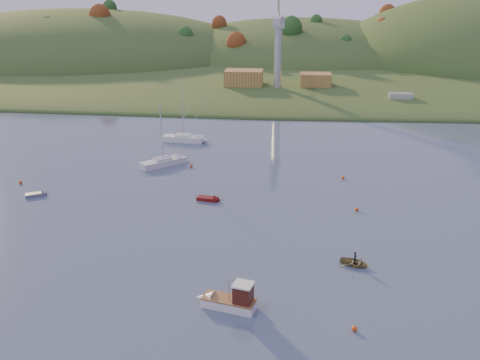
# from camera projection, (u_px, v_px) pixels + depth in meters

# --- Properties ---
(far_shore) EXTENTS (620.00, 220.00, 1.50)m
(far_shore) POSITION_uv_depth(u_px,v_px,m) (281.00, 54.00, 258.51)
(far_shore) COLOR #30491D
(far_shore) RESTS_ON ground
(shore_slope) EXTENTS (640.00, 150.00, 7.00)m
(shore_slope) POSITION_uv_depth(u_px,v_px,m) (276.00, 74.00, 197.57)
(shore_slope) COLOR #30491D
(shore_slope) RESTS_ON ground
(hill_left) EXTENTS (170.00, 140.00, 44.00)m
(hill_left) POSITION_uv_depth(u_px,v_px,m) (77.00, 60.00, 238.80)
(hill_left) COLOR #30491D
(hill_left) RESTS_ON ground
(hill_center) EXTENTS (140.00, 120.00, 36.00)m
(hill_center) POSITION_uv_depth(u_px,v_px,m) (302.00, 60.00, 238.83)
(hill_center) COLOR #30491D
(hill_center) RESTS_ON ground
(hillside_trees) EXTENTS (280.00, 50.00, 32.00)m
(hillside_trees) POSITION_uv_depth(u_px,v_px,m) (278.00, 67.00, 216.32)
(hillside_trees) COLOR #1B4117
(hillside_trees) RESTS_ON ground
(wharf) EXTENTS (42.00, 16.00, 2.40)m
(wharf) POSITION_uv_depth(u_px,v_px,m) (288.00, 92.00, 156.38)
(wharf) COLOR slate
(wharf) RESTS_ON ground
(shed_west) EXTENTS (11.00, 8.00, 4.80)m
(shed_west) POSITION_uv_depth(u_px,v_px,m) (244.00, 78.00, 157.33)
(shed_west) COLOR #9A6733
(shed_west) RESTS_ON wharf
(shed_east) EXTENTS (9.00, 7.00, 4.00)m
(shed_east) POSITION_uv_depth(u_px,v_px,m) (315.00, 80.00, 156.44)
(shed_east) COLOR #9A6733
(shed_east) RESTS_ON wharf
(dock_crane) EXTENTS (3.20, 28.00, 20.30)m
(dock_crane) POSITION_uv_depth(u_px,v_px,m) (278.00, 37.00, 147.93)
(dock_crane) COLOR #B7B7BC
(dock_crane) RESTS_ON wharf
(fishing_boat) EXTENTS (6.42, 3.34, 3.92)m
(fishing_boat) POSITION_uv_depth(u_px,v_px,m) (225.00, 299.00, 51.96)
(fishing_boat) COLOR white
(fishing_boat) RESTS_ON ground
(sailboat_near) EXTENTS (7.59, 7.25, 11.21)m
(sailboat_near) POSITION_uv_depth(u_px,v_px,m) (163.00, 162.00, 94.10)
(sailboat_near) COLOR silver
(sailboat_near) RESTS_ON ground
(sailboat_far) EXTENTS (8.52, 3.36, 11.52)m
(sailboat_far) POSITION_uv_depth(u_px,v_px,m) (183.00, 138.00, 109.18)
(sailboat_far) COLOR silver
(sailboat_far) RESTS_ON ground
(canoe) EXTENTS (3.97, 3.46, 0.69)m
(canoe) POSITION_uv_depth(u_px,v_px,m) (355.00, 263.00, 60.05)
(canoe) COLOR olive
(canoe) RESTS_ON ground
(paddler) EXTENTS (0.51, 0.61, 1.42)m
(paddler) POSITION_uv_depth(u_px,v_px,m) (355.00, 260.00, 59.93)
(paddler) COLOR black
(paddler) RESTS_ON ground
(red_tender) EXTENTS (3.81, 1.84, 1.24)m
(red_tender) POSITION_uv_depth(u_px,v_px,m) (212.00, 199.00, 78.51)
(red_tender) COLOR #61100D
(red_tender) RESTS_ON ground
(grey_dinghy) EXTENTS (3.45, 2.68, 1.23)m
(grey_dinghy) POSITION_uv_depth(u_px,v_px,m) (40.00, 194.00, 80.52)
(grey_dinghy) COLOR slate
(grey_dinghy) RESTS_ON ground
(work_vessel) EXTENTS (14.37, 5.60, 3.65)m
(work_vessel) POSITION_uv_depth(u_px,v_px,m) (400.00, 102.00, 141.80)
(work_vessel) COLOR slate
(work_vessel) RESTS_ON ground
(buoy_0) EXTENTS (0.50, 0.50, 0.50)m
(buoy_0) POSITION_uv_depth(u_px,v_px,m) (354.00, 329.00, 48.48)
(buoy_0) COLOR #E6430C
(buoy_0) RESTS_ON ground
(buoy_1) EXTENTS (0.50, 0.50, 0.50)m
(buoy_1) POSITION_uv_depth(u_px,v_px,m) (357.00, 209.00, 74.94)
(buoy_1) COLOR #E6430C
(buoy_1) RESTS_ON ground
(buoy_2) EXTENTS (0.50, 0.50, 0.50)m
(buoy_2) POSITION_uv_depth(u_px,v_px,m) (20.00, 182.00, 85.50)
(buoy_2) COLOR #E6430C
(buoy_2) RESTS_ON ground
(buoy_3) EXTENTS (0.50, 0.50, 0.50)m
(buoy_3) POSITION_uv_depth(u_px,v_px,m) (191.00, 166.00, 93.56)
(buoy_3) COLOR #E6430C
(buoy_3) RESTS_ON ground
(buoy_4) EXTENTS (0.50, 0.50, 0.50)m
(buoy_4) POSITION_uv_depth(u_px,v_px,m) (343.00, 177.00, 87.70)
(buoy_4) COLOR #E6430C
(buoy_4) RESTS_ON ground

